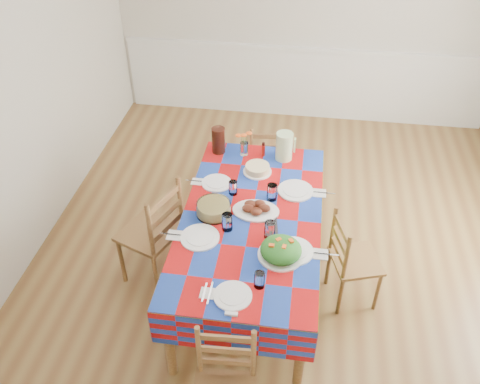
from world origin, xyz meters
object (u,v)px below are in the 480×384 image
dining_table (251,225)px  tea_pitcher (218,140)px  green_pitcher (284,146)px  chair_left (154,234)px  meat_platter (256,209)px  chair_far (268,160)px  chair_right (351,261)px

dining_table → tea_pitcher: 0.95m
green_pitcher → tea_pitcher: green_pitcher is taller
chair_left → tea_pitcher: bearing=177.6°
tea_pitcher → chair_left: bearing=-114.3°
meat_platter → chair_far: 1.24m
dining_table → chair_left: (-0.79, -0.02, -0.19)m
tea_pitcher → chair_left: 1.01m
green_pitcher → chair_far: green_pitcher is taller
tea_pitcher → chair_right: bearing=-35.3°
chair_left → green_pitcher: bearing=152.5°
tea_pitcher → chair_right: tea_pitcher is taller
green_pitcher → chair_far: 0.66m
tea_pitcher → green_pitcher: bearing=-2.3°
chair_right → green_pitcher: bearing=19.3°
green_pitcher → tea_pitcher: bearing=177.7°
meat_platter → chair_right: 0.86m
tea_pitcher → chair_right: 1.54m
dining_table → tea_pitcher: bearing=115.8°
meat_platter → chair_right: chair_right is taller
meat_platter → chair_right: (0.77, -0.07, -0.38)m
chair_left → dining_table: bearing=113.1°
dining_table → tea_pitcher: size_ratio=8.32×
dining_table → meat_platter: bearing=68.1°
meat_platter → chair_far: chair_far is taller
chair_far → chair_left: (-0.79, -1.26, 0.07)m
meat_platter → chair_left: (-0.81, -0.08, -0.30)m
chair_far → dining_table: bearing=83.2°
green_pitcher → chair_left: size_ratio=0.25×
dining_table → chair_left: size_ratio=1.97×
dining_table → green_pitcher: 0.85m
dining_table → meat_platter: meat_platter is taller
chair_right → chair_far: bearing=14.6°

